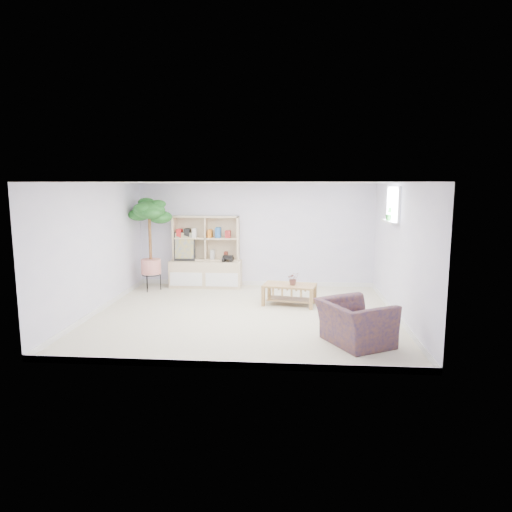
# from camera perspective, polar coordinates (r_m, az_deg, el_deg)

# --- Properties ---
(floor) EXTENTS (5.50, 5.00, 0.01)m
(floor) POSITION_cam_1_polar(r_m,az_deg,el_deg) (8.46, -1.43, -7.33)
(floor) COLOR beige
(floor) RESTS_ON ground
(ceiling) EXTENTS (5.50, 5.00, 0.01)m
(ceiling) POSITION_cam_1_polar(r_m,az_deg,el_deg) (8.13, -1.50, 9.14)
(ceiling) COLOR white
(ceiling) RESTS_ON walls
(walls) EXTENTS (5.51, 5.01, 2.40)m
(walls) POSITION_cam_1_polar(r_m,az_deg,el_deg) (8.21, -1.46, 0.74)
(walls) COLOR silver
(walls) RESTS_ON floor
(baseboard) EXTENTS (5.50, 5.00, 0.10)m
(baseboard) POSITION_cam_1_polar(r_m,az_deg,el_deg) (8.45, -1.43, -7.01)
(baseboard) COLOR white
(baseboard) RESTS_ON floor
(window) EXTENTS (0.10, 0.98, 0.68)m
(window) POSITION_cam_1_polar(r_m,az_deg,el_deg) (8.89, 16.84, 6.17)
(window) COLOR #D2E2FB
(window) RESTS_ON walls
(window_sill) EXTENTS (0.14, 1.00, 0.04)m
(window_sill) POSITION_cam_1_polar(r_m,az_deg,el_deg) (8.89, 16.37, 4.12)
(window_sill) COLOR white
(window_sill) RESTS_ON walls
(storage_unit) EXTENTS (1.65, 0.56, 1.65)m
(storage_unit) POSITION_cam_1_polar(r_m,az_deg,el_deg) (10.62, -6.33, 0.51)
(storage_unit) COLOR tan
(storage_unit) RESTS_ON floor
(poster) EXTENTS (0.49, 0.14, 0.67)m
(poster) POSITION_cam_1_polar(r_m,az_deg,el_deg) (10.68, -8.92, 1.19)
(poster) COLOR gold
(poster) RESTS_ON storage_unit
(toy_truck) EXTENTS (0.34, 0.26, 0.17)m
(toy_truck) POSITION_cam_1_polar(r_m,az_deg,el_deg) (10.45, -3.53, -0.26)
(toy_truck) COLOR black
(toy_truck) RESTS_ON storage_unit
(coffee_table) EXTENTS (1.10, 0.74, 0.41)m
(coffee_table) POSITION_cam_1_polar(r_m,az_deg,el_deg) (9.11, 4.20, -4.83)
(coffee_table) COLOR olive
(coffee_table) RESTS_ON floor
(table_plant) EXTENTS (0.25, 0.22, 0.25)m
(table_plant) POSITION_cam_1_polar(r_m,az_deg,el_deg) (8.99, 4.68, -2.83)
(table_plant) COLOR #195A18
(table_plant) RESTS_ON coffee_table
(floor_tree) EXTENTS (0.96, 0.96, 2.09)m
(floor_tree) POSITION_cam_1_polar(r_m,az_deg,el_deg) (10.44, -13.08, 1.39)
(floor_tree) COLOR #184E1B
(floor_tree) RESTS_ON floor
(armchair) EXTENTS (1.25, 1.30, 0.74)m
(armchair) POSITION_cam_1_polar(r_m,az_deg,el_deg) (7.03, 12.29, -7.79)
(armchair) COLOR #1C1E4B
(armchair) RESTS_ON floor
(sill_plant) EXTENTS (0.16, 0.14, 0.25)m
(sill_plant) POSITION_cam_1_polar(r_m,az_deg,el_deg) (8.95, 16.32, 5.09)
(sill_plant) COLOR #184E1B
(sill_plant) RESTS_ON window_sill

